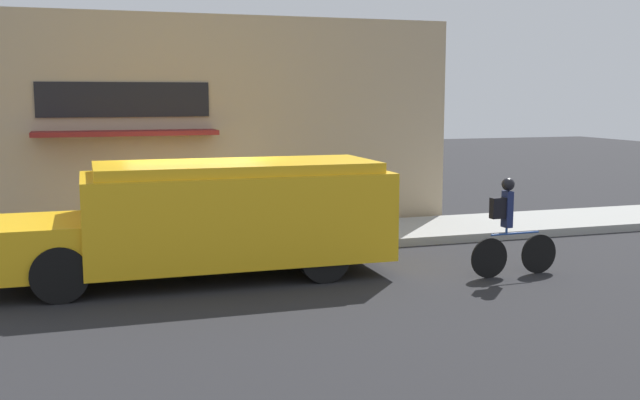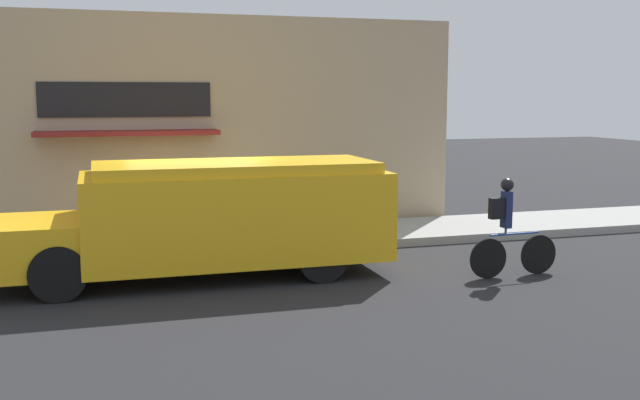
# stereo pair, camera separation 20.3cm
# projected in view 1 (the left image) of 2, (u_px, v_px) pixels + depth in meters

# --- Properties ---
(ground_plane) EXTENTS (70.00, 70.00, 0.00)m
(ground_plane) POSITION_uv_depth(u_px,v_px,m) (197.00, 261.00, 14.29)
(ground_plane) COLOR #232326
(sidewalk) EXTENTS (28.00, 2.48, 0.18)m
(sidewalk) POSITION_uv_depth(u_px,v_px,m) (188.00, 244.00, 15.45)
(sidewalk) COLOR #999993
(sidewalk) RESTS_ON ground_plane
(storefront) EXTENTS (13.10, 0.97, 4.92)m
(storefront) POSITION_uv_depth(u_px,v_px,m) (174.00, 126.00, 16.51)
(storefront) COLOR tan
(storefront) RESTS_ON ground_plane
(school_bus) EXTENTS (6.85, 2.60, 2.00)m
(school_bus) POSITION_uv_depth(u_px,v_px,m) (211.00, 217.00, 12.86)
(school_bus) COLOR yellow
(school_bus) RESTS_ON ground_plane
(cyclist) EXTENTS (1.72, 0.22, 1.73)m
(cyclist) POSITION_uv_depth(u_px,v_px,m) (509.00, 229.00, 12.98)
(cyclist) COLOR black
(cyclist) RESTS_ON ground_plane
(trash_bin) EXTENTS (0.57, 0.57, 0.79)m
(trash_bin) POSITION_uv_depth(u_px,v_px,m) (255.00, 216.00, 16.03)
(trash_bin) COLOR #2D5138
(trash_bin) RESTS_ON sidewalk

